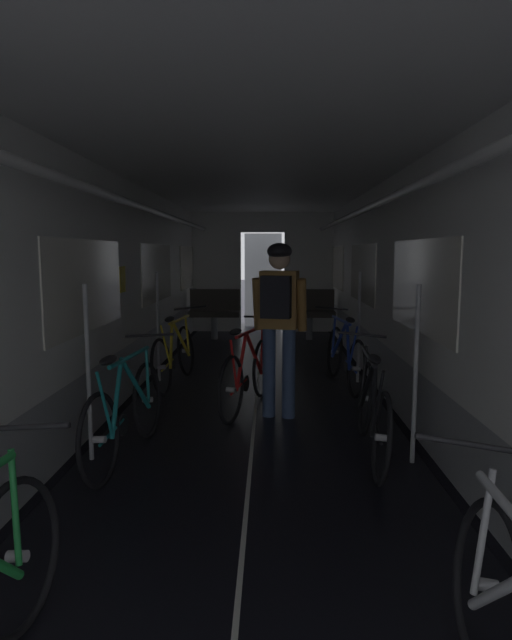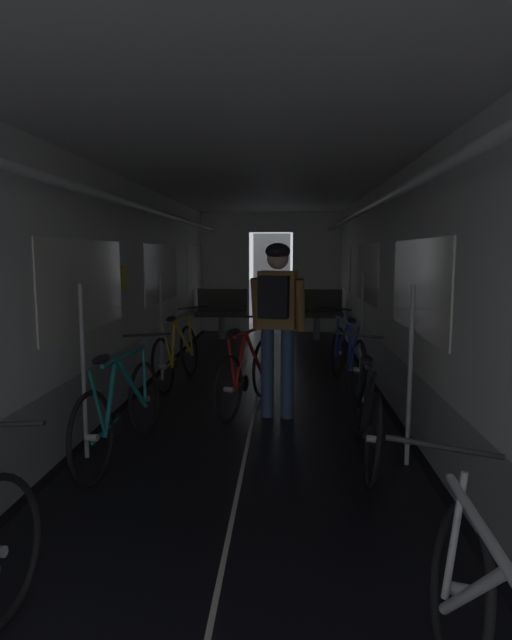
% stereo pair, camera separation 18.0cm
% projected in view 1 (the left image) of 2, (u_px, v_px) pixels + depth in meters
% --- Properties ---
extents(train_car_shell, '(3.14, 12.34, 2.57)m').
position_uv_depth(train_car_shell, '(256.00, 247.00, 5.45)').
color(train_car_shell, black).
rests_on(train_car_shell, ground).
extents(bench_seat_far_left, '(0.98, 0.51, 0.95)m').
position_uv_depth(bench_seat_far_left, '(215.00, 309.00, 10.05)').
color(bench_seat_far_left, gray).
rests_on(bench_seat_far_left, ground).
extents(bench_seat_far_right, '(0.98, 0.51, 0.95)m').
position_uv_depth(bench_seat_far_right, '(309.00, 309.00, 10.01)').
color(bench_seat_far_right, gray).
rests_on(bench_seat_far_right, ground).
extents(bicycle_teal, '(0.44, 1.69, 0.95)m').
position_uv_depth(bicycle_teal, '(126.00, 412.00, 4.19)').
color(bicycle_teal, black).
rests_on(bicycle_teal, ground).
extents(bicycle_black, '(0.44, 1.69, 0.95)m').
position_uv_depth(bicycle_black, '(372.00, 410.00, 4.23)').
color(bicycle_black, black).
rests_on(bicycle_black, ground).
extents(bicycle_blue, '(0.48, 1.69, 0.95)m').
position_uv_depth(bicycle_blue, '(345.00, 356.00, 6.45)').
color(bicycle_blue, black).
rests_on(bicycle_blue, ground).
extents(bicycle_yellow, '(0.50, 1.69, 0.95)m').
position_uv_depth(bicycle_yellow, '(175.00, 355.00, 6.54)').
color(bicycle_yellow, black).
rests_on(bicycle_yellow, ground).
extents(person_cyclist_aisle, '(0.56, 0.44, 1.73)m').
position_uv_depth(person_cyclist_aisle, '(279.00, 311.00, 5.15)').
color(person_cyclist_aisle, '#384C75').
rests_on(person_cyclist_aisle, ground).
extents(bicycle_red_in_aisle, '(0.62, 1.63, 0.93)m').
position_uv_depth(bicycle_red_in_aisle, '(248.00, 373.00, 5.51)').
color(bicycle_red_in_aisle, black).
rests_on(bicycle_red_in_aisle, ground).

